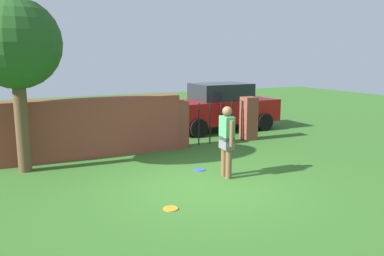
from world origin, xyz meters
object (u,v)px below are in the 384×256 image
(car, at_px, (221,107))
(frisbee_orange, at_px, (171,209))
(frisbee_blue, at_px, (199,170))
(tree, at_px, (16,45))
(person, at_px, (227,138))

(car, bearing_deg, frisbee_orange, 52.63)
(car, relative_size, frisbee_blue, 15.65)
(tree, relative_size, frisbee_blue, 14.92)
(tree, bearing_deg, frisbee_orange, -59.09)
(frisbee_blue, height_order, frisbee_orange, same)
(person, xyz_separation_m, frisbee_blue, (-0.30, 0.76, -0.89))
(car, xyz_separation_m, frisbee_orange, (-4.62, -6.23, -0.85))
(person, xyz_separation_m, frisbee_orange, (-1.87, -1.20, -0.89))
(tree, distance_m, car, 7.57)
(frisbee_blue, bearing_deg, tree, 155.40)
(tree, bearing_deg, person, -31.37)
(frisbee_blue, relative_size, frisbee_orange, 1.00)
(tree, height_order, person, tree)
(tree, distance_m, person, 5.20)
(person, bearing_deg, frisbee_orange, 125.80)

